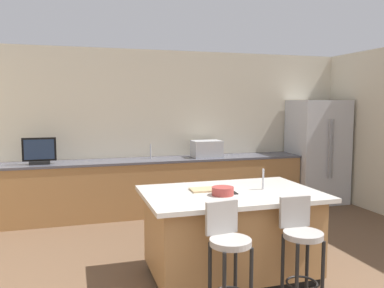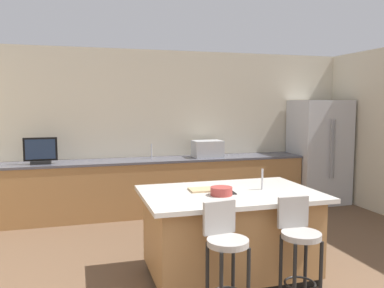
% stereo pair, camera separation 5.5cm
% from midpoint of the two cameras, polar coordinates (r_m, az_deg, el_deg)
% --- Properties ---
extents(wall_back, '(7.34, 0.12, 2.70)m').
position_cam_midpoint_polar(wall_back, '(6.79, -4.79, 2.00)').
color(wall_back, beige).
rests_on(wall_back, ground_plane).
extents(counter_back, '(5.02, 0.62, 0.91)m').
position_cam_midpoint_polar(counter_back, '(6.53, -4.87, -6.11)').
color(counter_back, '#9E7042').
rests_on(counter_back, ground_plane).
extents(kitchen_island, '(1.79, 1.18, 0.90)m').
position_cam_midpoint_polar(kitchen_island, '(4.21, 5.77, -12.72)').
color(kitchen_island, black).
rests_on(kitchen_island, ground_plane).
extents(refrigerator, '(0.94, 0.79, 1.87)m').
position_cam_midpoint_polar(refrigerator, '(7.55, 18.05, -1.07)').
color(refrigerator, '#B7BABF').
rests_on(refrigerator, ground_plane).
extents(microwave, '(0.48, 0.36, 0.28)m').
position_cam_midpoint_polar(microwave, '(6.66, 2.48, -0.70)').
color(microwave, '#B7BABF').
rests_on(microwave, counter_back).
extents(tv_monitor, '(0.48, 0.16, 0.40)m').
position_cam_midpoint_polar(tv_monitor, '(6.28, -20.82, -1.06)').
color(tv_monitor, black).
rests_on(tv_monitor, counter_back).
extents(sink_faucet_back, '(0.02, 0.02, 0.24)m').
position_cam_midpoint_polar(sink_faucet_back, '(6.52, -5.64, -1.03)').
color(sink_faucet_back, '#B2B2B7').
rests_on(sink_faucet_back, counter_back).
extents(sink_faucet_island, '(0.02, 0.02, 0.22)m').
position_cam_midpoint_polar(sink_faucet_island, '(4.22, 10.48, -5.02)').
color(sink_faucet_island, '#B2B2B7').
rests_on(sink_faucet_island, kitchen_island).
extents(bar_stool_left, '(0.34, 0.36, 0.99)m').
position_cam_midpoint_polar(bar_stool_left, '(3.34, 5.38, -15.23)').
color(bar_stool_left, gray).
rests_on(bar_stool_left, ground_plane).
extents(bar_stool_right, '(0.34, 0.34, 0.98)m').
position_cam_midpoint_polar(bar_stool_right, '(3.65, 15.63, -13.72)').
color(bar_stool_right, gray).
rests_on(bar_stool_right, ground_plane).
extents(fruit_bowl, '(0.22, 0.22, 0.08)m').
position_cam_midpoint_polar(fruit_bowl, '(3.92, 4.67, -6.81)').
color(fruit_bowl, '#993833').
rests_on(fruit_bowl, kitchen_island).
extents(cell_phone, '(0.08, 0.15, 0.01)m').
position_cam_midpoint_polar(cell_phone, '(4.03, 6.13, -7.01)').
color(cell_phone, black).
rests_on(cell_phone, kitchen_island).
extents(cutting_board, '(0.33, 0.22, 0.02)m').
position_cam_midpoint_polar(cutting_board, '(4.13, 2.29, -6.60)').
color(cutting_board, tan).
rests_on(cutting_board, kitchen_island).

